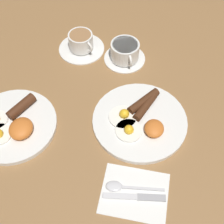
{
  "coord_description": "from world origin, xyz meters",
  "views": [
    {
      "loc": [
        -0.53,
        0.01,
        0.78
      ],
      "look_at": [
        0.01,
        0.08,
        0.03
      ],
      "focal_mm": 50.0,
      "sensor_mm": 36.0,
      "label": 1
    }
  ],
  "objects": [
    {
      "name": "spoon",
      "position": [
        -0.21,
        0.03,
        0.01
      ],
      "size": [
        0.03,
        0.15,
        0.01
      ],
      "rotation": [
        0.0,
        0.0,
        1.64
      ],
      "color": "silver",
      "rests_on": "napkin"
    },
    {
      "name": "knife",
      "position": [
        -0.23,
        -0.02,
        0.01
      ],
      "size": [
        0.03,
        0.16,
        0.01
      ],
      "rotation": [
        0.0,
        0.0,
        1.66
      ],
      "color": "silver",
      "rests_on": "napkin"
    },
    {
      "name": "teacup_near",
      "position": [
        0.26,
        0.07,
        0.03
      ],
      "size": [
        0.14,
        0.14,
        0.07
      ],
      "color": "white",
      "rests_on": "ground_plane"
    },
    {
      "name": "teacup_far",
      "position": [
        0.29,
        0.23,
        0.03
      ],
      "size": [
        0.16,
        0.16,
        0.07
      ],
      "color": "white",
      "rests_on": "ground_plane"
    },
    {
      "name": "ground_plane",
      "position": [
        0.0,
        0.0,
        0.0
      ],
      "size": [
        3.0,
        3.0,
        0.0
      ],
      "primitive_type": "plane",
      "color": "olive"
    },
    {
      "name": "breakfast_plate_far",
      "position": [
        -0.07,
        0.37,
        0.01
      ],
      "size": [
        0.26,
        0.26,
        0.05
      ],
      "color": "white",
      "rests_on": "ground_plane"
    },
    {
      "name": "napkin",
      "position": [
        -0.22,
        -0.01,
        0.0
      ],
      "size": [
        0.15,
        0.18,
        0.01
      ],
      "primitive_type": "cube",
      "rotation": [
        0.0,
        0.0,
        -0.06
      ],
      "color": "white",
      "rests_on": "ground_plane"
    },
    {
      "name": "breakfast_plate_near",
      "position": [
        0.0,
        -0.0,
        0.01
      ],
      "size": [
        0.28,
        0.28,
        0.04
      ],
      "color": "white",
      "rests_on": "ground_plane"
    }
  ]
}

